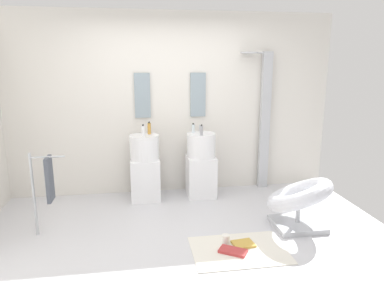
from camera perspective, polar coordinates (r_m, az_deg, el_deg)
The scene contains 17 objects.
ground_plane at distance 4.01m, azimuth -0.93°, elevation -15.53°, with size 4.80×3.60×0.04m, color silver.
rear_partition at distance 5.19m, azimuth -3.54°, elevation 6.42°, with size 4.80×0.10×2.60m, color silver.
pedestal_sink_left at distance 4.99m, azimuth -7.59°, elevation -3.75°, with size 0.40×0.40×1.02m.
pedestal_sink_right at distance 5.07m, azimuth 1.47°, elevation -3.38°, with size 0.40×0.40×1.02m.
vanity_mirror_left at distance 5.09m, azimuth -8.00°, elevation 7.75°, with size 0.22×0.03×0.63m, color #8C9EA8.
vanity_mirror_right at distance 5.16m, azimuth 0.97°, elevation 7.95°, with size 0.22×0.03×0.63m, color #8C9EA8.
shower_column at distance 5.42m, azimuth 11.54°, elevation 4.11°, with size 0.49×0.24×2.05m.
lounge_chair at distance 4.33m, azimuth 16.88°, elevation -8.46°, with size 1.10×1.10×0.65m.
towel_rack at distance 4.20m, azimuth -22.36°, elevation -5.53°, with size 0.37×0.22×0.95m.
area_rug at distance 3.84m, azimuth 7.59°, elevation -16.59°, with size 0.97×0.69×0.01m, color white.
magazine_red at distance 3.78m, azimuth 6.61°, elevation -16.77°, with size 0.28×0.15×0.03m, color #B73838.
magazine_ochre at distance 3.92m, azimuth 8.27°, elevation -15.65°, with size 0.22×0.18×0.02m, color gold.
coffee_mug at distance 3.91m, azimuth 5.45°, elevation -15.02°, with size 0.08×0.08×0.10m, color white.
soap_bottle_white at distance 4.73m, azimuth -7.89°, elevation 2.02°, with size 0.04×0.04×0.17m.
soap_bottle_grey at distance 4.81m, azimuth 1.55°, elevation 2.20°, with size 0.04×0.04×0.15m.
soap_bottle_amber at distance 4.93m, azimuth -6.92°, elevation 2.51°, with size 0.05×0.05×0.17m.
soap_bottle_clear at distance 4.98m, azimuth 0.20°, elevation 2.53°, with size 0.04×0.04×0.14m.
Camera 1 is at (-0.48, -3.49, 1.90)m, focal length 33.07 mm.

